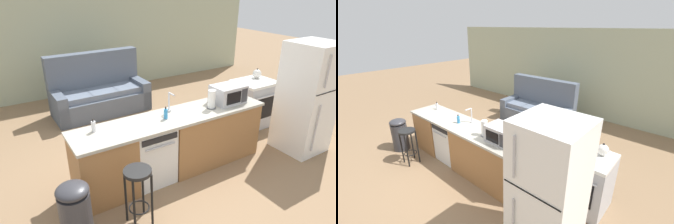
% 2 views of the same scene
% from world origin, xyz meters
% --- Properties ---
extents(ground_plane, '(24.00, 24.00, 0.00)m').
position_xyz_m(ground_plane, '(0.00, 0.00, 0.00)').
color(ground_plane, '#896B4C').
extents(wall_back, '(10.00, 0.06, 2.60)m').
position_xyz_m(wall_back, '(0.30, 4.20, 1.30)').
color(wall_back, '#A8B293').
rests_on(wall_back, ground_plane).
extents(kitchen_counter, '(2.94, 0.66, 0.90)m').
position_xyz_m(kitchen_counter, '(0.24, 0.00, 0.42)').
color(kitchen_counter, '#9E6B3D').
rests_on(kitchen_counter, ground_plane).
extents(dishwasher, '(0.58, 0.61, 0.84)m').
position_xyz_m(dishwasher, '(-0.25, -0.00, 0.42)').
color(dishwasher, white).
rests_on(dishwasher, ground_plane).
extents(stove_range, '(0.76, 0.68, 0.90)m').
position_xyz_m(stove_range, '(2.35, 0.55, 0.45)').
color(stove_range, '#A8AAB2').
rests_on(stove_range, ground_plane).
extents(refrigerator, '(0.72, 0.73, 1.81)m').
position_xyz_m(refrigerator, '(2.35, -0.55, 0.91)').
color(refrigerator, white).
rests_on(refrigerator, ground_plane).
extents(microwave, '(0.50, 0.37, 0.28)m').
position_xyz_m(microwave, '(1.14, -0.00, 1.04)').
color(microwave, '#B7B7BC').
rests_on(microwave, kitchen_counter).
extents(sink_faucet, '(0.07, 0.18, 0.30)m').
position_xyz_m(sink_faucet, '(0.18, 0.16, 1.03)').
color(sink_faucet, silver).
rests_on(sink_faucet, kitchen_counter).
extents(paper_towel_roll, '(0.14, 0.14, 0.28)m').
position_xyz_m(paper_towel_roll, '(0.78, -0.05, 1.04)').
color(paper_towel_roll, '#4C4C51').
rests_on(paper_towel_roll, kitchen_counter).
extents(soap_bottle, '(0.06, 0.06, 0.18)m').
position_xyz_m(soap_bottle, '(0.01, -0.01, 0.97)').
color(soap_bottle, '#338CCC').
rests_on(soap_bottle, kitchen_counter).
extents(dish_soap_bottle, '(0.06, 0.06, 0.18)m').
position_xyz_m(dish_soap_bottle, '(-0.96, 0.13, 0.97)').
color(dish_soap_bottle, silver).
rests_on(dish_soap_bottle, kitchen_counter).
extents(kettle, '(0.21, 0.17, 0.19)m').
position_xyz_m(kettle, '(2.52, 0.68, 0.99)').
color(kettle, silver).
rests_on(kettle, stove_range).
extents(bar_stool, '(0.32, 0.32, 0.74)m').
position_xyz_m(bar_stool, '(-0.78, -0.70, 0.54)').
color(bar_stool, black).
rests_on(bar_stool, ground_plane).
extents(trash_bin, '(0.35, 0.35, 0.74)m').
position_xyz_m(trash_bin, '(-1.46, -0.58, 0.38)').
color(trash_bin, '#333338').
rests_on(trash_bin, ground_plane).
extents(couch, '(2.01, 0.93, 1.27)m').
position_xyz_m(couch, '(0.01, 2.80, 0.39)').
color(couch, '#515B6B').
rests_on(couch, ground_plane).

